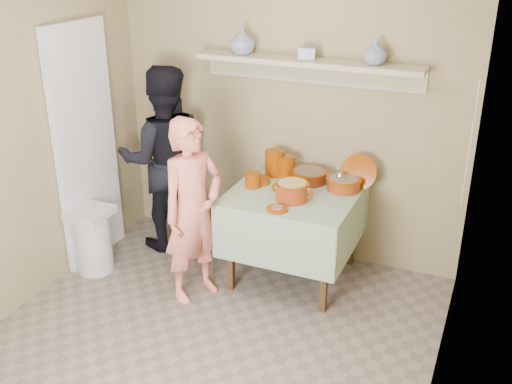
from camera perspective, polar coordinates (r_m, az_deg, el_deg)
The scene contains 22 objects.
ground at distance 4.15m, azimuth -6.25°, elevation -15.67°, with size 3.50×3.50×0.00m, color #75665C.
tile_panel at distance 5.12m, azimuth -15.89°, elevation 4.19°, with size 0.06×0.70×2.00m, color silver.
plate_stack_a at distance 4.94m, azimuth 1.78°, elevation 2.79°, with size 0.16×0.16×0.21m, color #742A01.
plate_stack_b at distance 4.92m, azimuth 2.87°, elevation 2.47°, with size 0.15×0.15×0.18m, color #742A01.
bowl_stack at distance 4.71m, azimuth -0.29°, elevation 1.16°, with size 0.12×0.12×0.12m, color #742A01.
empty_bowl at distance 4.81m, azimuth 0.44°, elevation 1.10°, with size 0.15×0.15×0.05m, color #742A01.
propped_lid at distance 4.78m, azimuth 9.74°, elevation 1.87°, with size 0.29×0.29×0.02m, color #742A01.
vase_right at distance 4.56m, azimuth 11.29°, elevation 12.93°, with size 0.17×0.17×0.18m, color navy.
vase_left at distance 4.88m, azimuth -1.31°, elevation 14.19°, with size 0.20×0.20×0.21m, color navy.
ceramic_box at distance 4.69m, azimuth 4.89°, elevation 13.00°, with size 0.13×0.09×0.09m, color navy.
person_cook at distance 4.46m, azimuth -5.99°, elevation -1.82°, with size 0.52×0.34×1.43m, color #E77563.
person_helper at distance 5.23m, azimuth -8.70°, elevation 3.09°, with size 0.79×0.62×1.63m, color black.
room_shell at distance 3.38m, azimuth -7.45°, elevation 6.03°, with size 3.04×3.54×2.62m.
serving_table at distance 4.72m, azimuth 3.68°, elevation -1.27°, with size 0.97×0.97×0.76m.
cazuela_meat_a at distance 4.84m, azimuth 5.07°, elevation 1.63°, with size 0.30×0.30×0.10m.
cazuela_meat_b at distance 4.71m, azimuth 8.37°, elevation 0.86°, with size 0.28×0.28×0.10m.
ladle at distance 4.72m, azimuth 8.03°, elevation 1.56°, with size 0.08×0.26×0.19m.
cazuela_rice at distance 4.48m, azimuth 3.45°, elevation 0.23°, with size 0.33×0.25×0.14m.
front_plate at distance 4.34m, azimuth 2.04°, elevation -1.60°, with size 0.16×0.16×0.03m.
wall_shelf at distance 4.75m, azimuth 5.00°, elevation 11.98°, with size 1.80×0.25×0.21m.
trash_bin at distance 5.14m, azimuth -15.26°, elevation -4.37°, with size 0.32×0.32×0.56m.
electrical_cord at distance 4.46m, azimuth 19.73°, elevation 4.28°, with size 0.01×0.05×0.90m.
Camera 1 is at (1.67, -2.76, 2.61)m, focal length 42.00 mm.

